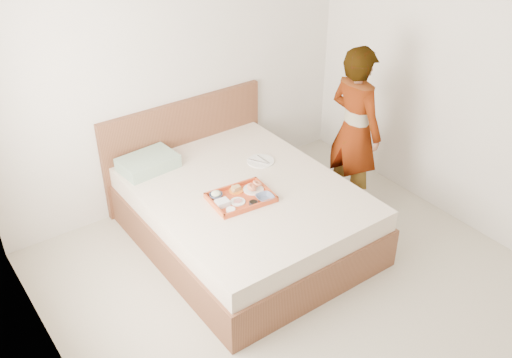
{
  "coord_description": "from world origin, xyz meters",
  "views": [
    {
      "loc": [
        -2.22,
        -2.24,
        3.09
      ],
      "look_at": [
        0.05,
        0.9,
        0.65
      ],
      "focal_mm": 40.02,
      "sensor_mm": 36.0,
      "label": 1
    }
  ],
  "objects": [
    {
      "name": "wall_back",
      "position": [
        0.0,
        2.0,
        1.3
      ],
      "size": [
        3.5,
        0.01,
        2.6
      ],
      "primitive_type": "cube",
      "color": "silver",
      "rests_on": "ground"
    },
    {
      "name": "meat_plate",
      "position": [
        -0.17,
        0.84,
        0.55
      ],
      "size": [
        0.13,
        0.13,
        0.01
      ],
      "primitive_type": "cylinder",
      "rotation": [
        0.0,
        0.0,
        -0.09
      ],
      "color": "white",
      "rests_on": "tray"
    },
    {
      "name": "plastic_tub",
      "position": [
        -0.29,
        0.88,
        0.57
      ],
      "size": [
        0.11,
        0.09,
        0.04
      ],
      "primitive_type": "cube",
      "rotation": [
        0.0,
        0.0,
        -0.09
      ],
      "color": "silver",
      "rests_on": "tray"
    },
    {
      "name": "ground",
      "position": [
        0.0,
        0.0,
        0.0
      ],
      "size": [
        3.5,
        4.0,
        0.01
      ],
      "primitive_type": "cube",
      "color": "#BDB2A0",
      "rests_on": "ground"
    },
    {
      "name": "tray",
      "position": [
        -0.12,
        0.88,
        0.55
      ],
      "size": [
        0.52,
        0.4,
        0.04
      ],
      "primitive_type": "cube",
      "rotation": [
        0.0,
        0.0,
        -0.09
      ],
      "color": "#C95B27",
      "rests_on": "bed"
    },
    {
      "name": "bread_plate",
      "position": [
        -0.09,
        0.98,
        0.55
      ],
      "size": [
        0.13,
        0.13,
        0.01
      ],
      "primitive_type": "cylinder",
      "rotation": [
        0.0,
        0.0,
        -0.09
      ],
      "color": "orange",
      "rests_on": "tray"
    },
    {
      "name": "person",
      "position": [
        1.12,
        0.88,
        0.77
      ],
      "size": [
        0.38,
        0.57,
        1.55
      ],
      "primitive_type": "imported",
      "rotation": [
        0.0,
        0.0,
        1.59
      ],
      "color": "silver",
      "rests_on": "ground"
    },
    {
      "name": "cheese_round",
      "position": [
        -0.28,
        0.77,
        0.56
      ],
      "size": [
        0.08,
        0.08,
        0.02
      ],
      "primitive_type": "cylinder",
      "rotation": [
        0.0,
        0.0,
        -0.09
      ],
      "color": "white",
      "rests_on": "tray"
    },
    {
      "name": "wall_right",
      "position": [
        1.75,
        0.0,
        1.3
      ],
      "size": [
        0.01,
        4.0,
        2.6
      ],
      "primitive_type": "cube",
      "color": "silver",
      "rests_on": "ground"
    },
    {
      "name": "bed",
      "position": [
        0.0,
        1.0,
        0.27
      ],
      "size": [
        1.65,
        2.0,
        0.53
      ],
      "primitive_type": "cube",
      "color": "brown",
      "rests_on": "ground"
    },
    {
      "name": "pillow",
      "position": [
        -0.49,
        1.74,
        0.59
      ],
      "size": [
        0.5,
        0.36,
        0.11
      ],
      "primitive_type": "cube",
      "rotation": [
        0.0,
        0.0,
        0.09
      ],
      "color": "#88A48B",
      "rests_on": "bed"
    },
    {
      "name": "headboard",
      "position": [
        0.0,
        1.97,
        0.47
      ],
      "size": [
        1.65,
        0.06,
        0.95
      ],
      "primitive_type": "cube",
      "color": "brown",
      "rests_on": "ground"
    },
    {
      "name": "navy_bowl_big",
      "position": [
        0.03,
        0.75,
        0.56
      ],
      "size": [
        0.15,
        0.15,
        0.03
      ],
      "primitive_type": "imported",
      "rotation": [
        0.0,
        0.0,
        -0.09
      ],
      "color": "navy",
      "rests_on": "tray"
    },
    {
      "name": "wall_left",
      "position": [
        -1.75,
        0.0,
        1.3
      ],
      "size": [
        0.01,
        4.0,
        2.6
      ],
      "primitive_type": "cube",
      "color": "silver",
      "rests_on": "ground"
    },
    {
      "name": "sauce_dish",
      "position": [
        -0.09,
        0.74,
        0.56
      ],
      "size": [
        0.08,
        0.08,
        0.03
      ],
      "primitive_type": "cylinder",
      "rotation": [
        0.0,
        0.0,
        -0.09
      ],
      "color": "black",
      "rests_on": "tray"
    },
    {
      "name": "prawn_plate",
      "position": [
        0.04,
        0.91,
        0.55
      ],
      "size": [
        0.18,
        0.18,
        0.01
      ],
      "primitive_type": "cylinder",
      "rotation": [
        0.0,
        0.0,
        -0.09
      ],
      "color": "white",
      "rests_on": "tray"
    },
    {
      "name": "dinner_plate",
      "position": [
        0.36,
        1.26,
        0.54
      ],
      "size": [
        0.28,
        0.28,
        0.01
      ],
      "primitive_type": "cylinder",
      "rotation": [
        0.0,
        0.0,
        0.19
      ],
      "color": "white",
      "rests_on": "bed"
    },
    {
      "name": "salad_bowl",
      "position": [
        -0.27,
        1.0,
        0.56
      ],
      "size": [
        0.12,
        0.12,
        0.03
      ],
      "primitive_type": "imported",
      "rotation": [
        0.0,
        0.0,
        -0.09
      ],
      "color": "navy",
      "rests_on": "tray"
    }
  ]
}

